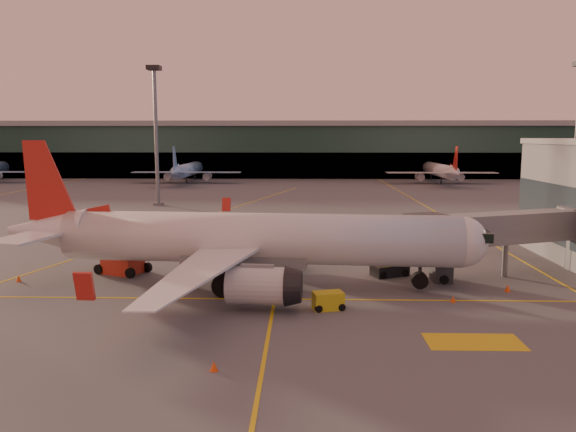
{
  "coord_description": "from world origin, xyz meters",
  "views": [
    {
      "loc": [
        7.21,
        -38.08,
        12.79
      ],
      "look_at": [
        5.74,
        16.84,
        5.0
      ],
      "focal_mm": 35.0,
      "sensor_mm": 36.0,
      "label": 1
    }
  ],
  "objects_px": {
    "pushback_tug": "(390,269)",
    "gpu_cart": "(328,301)",
    "main_airplane": "(243,240)",
    "catering_truck": "(120,246)"
  },
  "relations": [
    {
      "from": "pushback_tug",
      "to": "gpu_cart",
      "type": "bearing_deg",
      "value": -143.95
    },
    {
      "from": "main_airplane",
      "to": "gpu_cart",
      "type": "distance_m",
      "value": 9.91
    },
    {
      "from": "gpu_cart",
      "to": "pushback_tug",
      "type": "height_order",
      "value": "pushback_tug"
    },
    {
      "from": "main_airplane",
      "to": "pushback_tug",
      "type": "relative_size",
      "value": 11.2
    },
    {
      "from": "main_airplane",
      "to": "catering_truck",
      "type": "relative_size",
      "value": 6.38
    },
    {
      "from": "catering_truck",
      "to": "main_airplane",
      "type": "bearing_deg",
      "value": 1.5
    },
    {
      "from": "catering_truck",
      "to": "gpu_cart",
      "type": "xyz_separation_m",
      "value": [
        19.09,
        -10.81,
        -1.98
      ]
    },
    {
      "from": "main_airplane",
      "to": "catering_truck",
      "type": "bearing_deg",
      "value": 163.1
    },
    {
      "from": "catering_truck",
      "to": "gpu_cart",
      "type": "distance_m",
      "value": 22.03
    },
    {
      "from": "main_airplane",
      "to": "catering_truck",
      "type": "xyz_separation_m",
      "value": [
        -12.11,
        4.66,
        -1.43
      ]
    }
  ]
}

